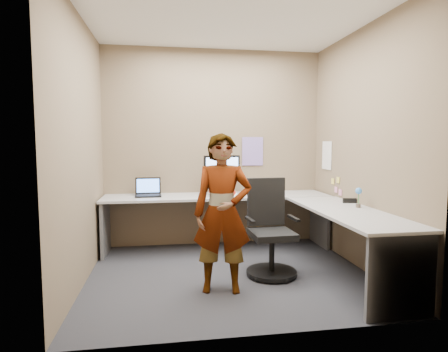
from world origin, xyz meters
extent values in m
plane|color=#232327|center=(0.00, 0.00, 0.00)|extent=(3.00, 3.00, 0.00)
plane|color=#746348|center=(0.00, 1.30, 1.35)|extent=(3.00, 0.00, 3.00)
plane|color=#746348|center=(1.50, 0.00, 1.35)|extent=(0.00, 2.70, 2.70)
plane|color=#746348|center=(-1.50, 0.00, 1.35)|extent=(0.00, 2.70, 2.70)
plane|color=white|center=(0.00, 0.00, 2.70)|extent=(3.00, 3.00, 0.00)
cube|color=#A9A9A9|center=(0.00, 0.98, 0.71)|extent=(2.96, 0.65, 0.03)
cube|color=#A9A9A9|center=(1.18, -0.32, 0.71)|extent=(0.65, 1.91, 0.03)
cube|color=#59595B|center=(-1.44, 0.98, 0.35)|extent=(0.04, 0.60, 0.70)
cube|color=#59595B|center=(1.44, 0.98, 0.35)|extent=(0.04, 0.60, 0.70)
cube|color=#59595B|center=(1.18, -1.24, 0.35)|extent=(0.60, 0.04, 0.70)
cube|color=red|center=(0.07, 0.98, 0.76)|extent=(0.33, 0.26, 0.06)
cube|color=black|center=(0.07, 0.98, 0.80)|extent=(0.22, 0.17, 0.02)
cube|color=black|center=(0.07, 1.00, 0.87)|extent=(0.06, 0.05, 0.12)
cube|color=black|center=(0.07, 1.00, 1.09)|extent=(0.49, 0.10, 0.33)
cube|color=#93BEFF|center=(0.07, 0.98, 1.09)|extent=(0.43, 0.06, 0.27)
cube|color=black|center=(-0.90, 0.99, 0.74)|extent=(0.34, 0.25, 0.02)
cube|color=black|center=(-0.90, 1.11, 0.86)|extent=(0.33, 0.08, 0.22)
cube|color=#497FE8|center=(-0.90, 1.11, 0.86)|extent=(0.29, 0.06, 0.17)
cube|color=#B7B7BC|center=(-0.07, 0.85, 0.75)|extent=(0.12, 0.08, 0.04)
sphere|color=#B7290C|center=(-0.07, 0.84, 0.78)|extent=(0.04, 0.04, 0.04)
cone|color=white|center=(0.22, 0.75, 0.76)|extent=(0.10, 0.10, 0.06)
cube|color=black|center=(1.42, 0.11, 0.76)|extent=(0.16, 0.07, 0.05)
cylinder|color=brown|center=(1.36, -0.20, 0.75)|extent=(0.05, 0.05, 0.04)
cylinder|color=#338C3F|center=(1.36, -0.20, 0.84)|extent=(0.01, 0.01, 0.14)
sphere|color=#418DE5|center=(1.36, -0.20, 0.91)|extent=(0.07, 0.07, 0.07)
cube|color=#846BB7|center=(0.55, 1.29, 1.30)|extent=(0.30, 0.01, 0.40)
cube|color=white|center=(1.49, 0.90, 1.25)|extent=(0.01, 0.28, 0.38)
cube|color=#F2E059|center=(1.49, 0.55, 0.95)|extent=(0.01, 0.07, 0.07)
cube|color=pink|center=(1.49, 0.60, 0.82)|extent=(0.01, 0.07, 0.07)
cube|color=pink|center=(1.49, 0.48, 0.80)|extent=(0.01, 0.07, 0.07)
cube|color=#F2E059|center=(1.49, 0.70, 0.92)|extent=(0.01, 0.07, 0.07)
cylinder|color=black|center=(0.44, -0.11, 0.04)|extent=(0.54, 0.54, 0.04)
cylinder|color=black|center=(0.44, -0.11, 0.25)|extent=(0.06, 0.06, 0.39)
cube|color=black|center=(0.44, -0.11, 0.45)|extent=(0.46, 0.46, 0.07)
cube|color=black|center=(0.43, 0.10, 0.77)|extent=(0.43, 0.07, 0.53)
cube|color=black|center=(0.20, -0.12, 0.62)|extent=(0.05, 0.29, 0.03)
cube|color=black|center=(0.68, -0.10, 0.62)|extent=(0.05, 0.29, 0.03)
imported|color=#999399|center=(-0.14, -0.42, 0.76)|extent=(0.60, 0.45, 1.51)
camera|label=1|loc=(-0.68, -3.88, 1.43)|focal=30.00mm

